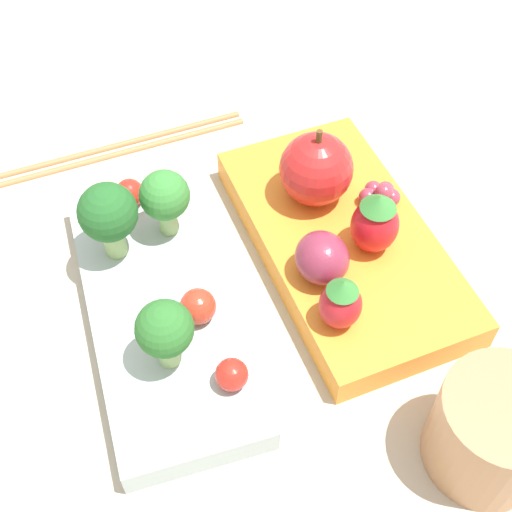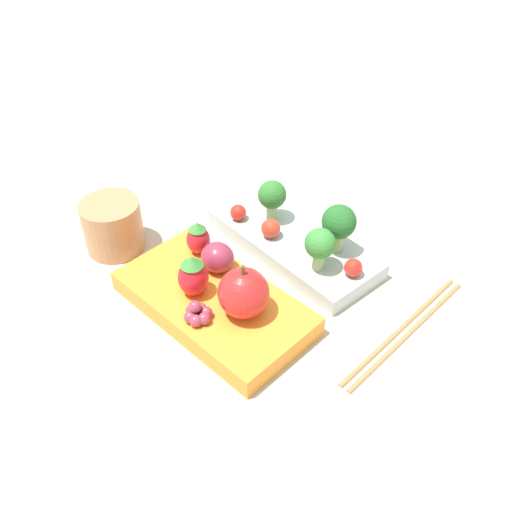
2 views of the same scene
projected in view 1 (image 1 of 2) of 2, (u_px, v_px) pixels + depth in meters
The scene contains 16 objects.
ground_plane at pixel (245, 281), 0.51m from camera, with size 4.00×4.00×0.00m, color #BCB29E.
bento_box_savoury at pixel (162, 312), 0.48m from camera, with size 0.24×0.13×0.02m.
bento_box_fruit at pixel (343, 243), 0.52m from camera, with size 0.23×0.13×0.02m.
broccoli_floret_0 at pixel (165, 331), 0.42m from camera, with size 0.04×0.04×0.05m.
broccoli_floret_1 at pixel (108, 215), 0.47m from camera, with size 0.04×0.04×0.06m.
broccoli_floret_2 at pixel (165, 197), 0.49m from camera, with size 0.04×0.04×0.05m.
cherry_tomato_0 at pixel (130, 193), 0.52m from camera, with size 0.02×0.02×0.02m.
cherry_tomato_1 at pixel (232, 375), 0.43m from camera, with size 0.02×0.02×0.02m.
cherry_tomato_2 at pixel (198, 306), 0.46m from camera, with size 0.02×0.02×0.02m.
apple at pixel (316, 169), 0.51m from camera, with size 0.05×0.05×0.06m.
strawberry_0 at pixel (375, 222), 0.48m from camera, with size 0.03×0.03×0.05m.
strawberry_1 at pixel (341, 303), 0.45m from camera, with size 0.03×0.03×0.04m.
plum at pixel (322, 258), 0.47m from camera, with size 0.04×0.04×0.03m.
grape_cluster at pixel (380, 196), 0.52m from camera, with size 0.03×0.03×0.02m.
drinking_cup at pixel (494, 431), 0.41m from camera, with size 0.07×0.07×0.07m.
chopsticks_pair at pixel (123, 146), 0.59m from camera, with size 0.03×0.21×0.01m.
Camera 1 is at (-0.27, 0.13, 0.42)m, focal length 50.00 mm.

